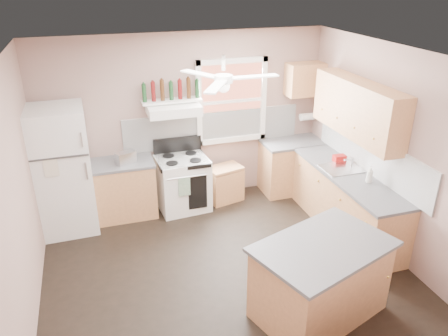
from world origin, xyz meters
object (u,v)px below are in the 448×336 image
object	(u,v)px
stove	(183,183)
refrigerator	(62,171)
toaster	(126,158)
cart	(225,185)
island	(320,281)

from	to	relation	value
stove	refrigerator	bearing A→B (deg)	177.22
toaster	cart	size ratio (longest dim) A/B	0.51
stove	cart	size ratio (longest dim) A/B	1.58
stove	island	bearing A→B (deg)	-76.58
cart	island	world-z (taller)	island
refrigerator	island	world-z (taller)	refrigerator
refrigerator	toaster	distance (m)	0.90
refrigerator	stove	world-z (taller)	refrigerator
cart	island	bearing A→B (deg)	-99.45
refrigerator	toaster	world-z (taller)	refrigerator
refrigerator	island	size ratio (longest dim) A/B	1.36
stove	island	world-z (taller)	same
island	refrigerator	bearing A→B (deg)	115.07
refrigerator	island	distance (m)	3.82
toaster	island	distance (m)	3.31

